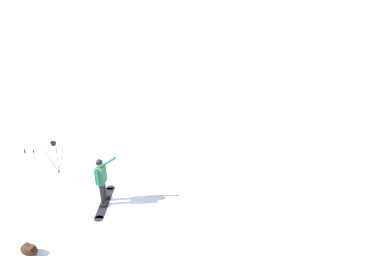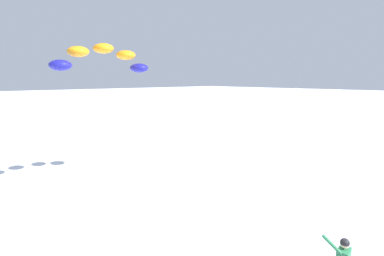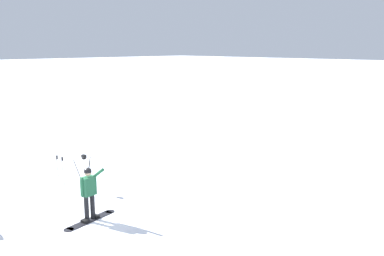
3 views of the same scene
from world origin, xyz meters
The scene contains 1 object.
traction_kite centered at (-1.46, 10.35, 6.40)m, with size 4.80×1.50×1.24m.
Camera 2 is at (-7.25, -1.84, 5.48)m, focal length 26.55 mm.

